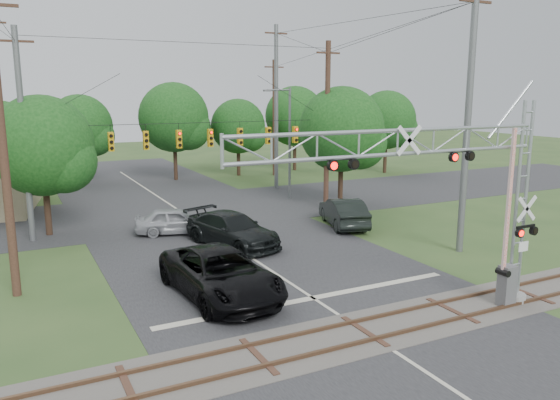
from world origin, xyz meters
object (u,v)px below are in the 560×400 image
crossing_gantry (451,187)px  car_dark (232,230)px  pickup_black (221,274)px  streetlight (288,138)px  sedan_silver (175,221)px  traffic_signal_span (208,132)px

crossing_gantry → car_dark: bearing=104.3°
pickup_black → streetlight: bearing=51.0°
pickup_black → sedan_silver: (1.17, 10.56, -0.18)m
sedan_silver → pickup_black: bearing=-170.8°
traffic_signal_span → pickup_black: size_ratio=2.82×
pickup_black → streetlight: (11.97, 17.07, 3.78)m
pickup_black → car_dark: 7.43m
crossing_gantry → sedan_silver: 17.64m
traffic_signal_span → streetlight: 9.16m
car_dark → sedan_silver: car_dark is taller
pickup_black → sedan_silver: bearing=79.7°
car_dark → streetlight: bearing=31.7°
car_dark → crossing_gantry: bearing=-93.8°
car_dark → pickup_black: bearing=-133.7°
pickup_black → streetlight: size_ratio=0.81×
sedan_silver → crossing_gantry: bearing=-146.7°
pickup_black → streetlight: 21.19m
crossing_gantry → car_dark: 13.49m
streetlight → traffic_signal_span: bearing=-150.5°
crossing_gantry → traffic_signal_span: size_ratio=0.65×
crossing_gantry → pickup_black: 9.47m
streetlight → crossing_gantry: bearing=-103.7°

